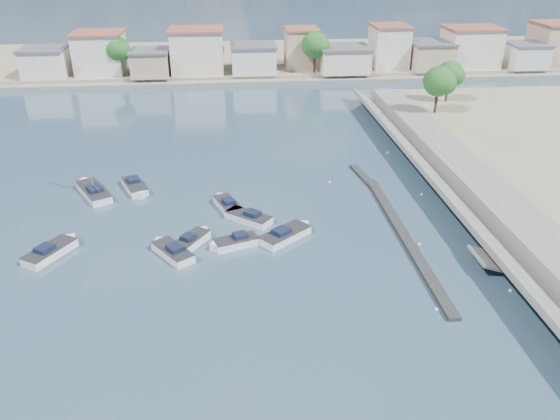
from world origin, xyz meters
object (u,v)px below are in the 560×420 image
motorboat_d (234,243)px  motorboat_e (52,251)px  motorboat_c (247,217)px  motorboat_h (287,234)px  motorboat_a (171,251)px  motorboat_b (193,240)px  motorboat_g (135,188)px  motorboat_f (227,205)px  sailboat (93,191)px

motorboat_d → motorboat_e: (-16.40, 0.14, 0.00)m
motorboat_c → motorboat_h: bearing=-46.3°
motorboat_d → motorboat_a: bearing=-170.1°
motorboat_b → motorboat_g: bearing=119.0°
motorboat_f → sailboat: bearing=162.0°
motorboat_d → motorboat_h: bearing=12.6°
motorboat_a → motorboat_g: size_ratio=0.90×
motorboat_f → sailboat: 15.65m
motorboat_a → motorboat_f: bearing=61.1°
motorboat_b → motorboat_e: size_ratio=0.82×
motorboat_b → motorboat_a: bearing=-134.7°
motorboat_f → motorboat_b: bearing=-113.9°
motorboat_f → motorboat_g: bearing=152.4°
motorboat_b → motorboat_f: same height
motorboat_c → motorboat_d: (-1.39, -5.06, -0.00)m
motorboat_c → sailboat: sailboat is taller
motorboat_d → motorboat_h: size_ratio=0.86×
motorboat_a → motorboat_h: same height
motorboat_e → motorboat_f: 17.74m
motorboat_c → motorboat_e: (-17.80, -4.91, -0.00)m
motorboat_b → motorboat_g: 14.52m
motorboat_b → motorboat_e: bearing=-176.8°
motorboat_f → motorboat_h: (5.71, -7.02, 0.00)m
motorboat_g → sailboat: sailboat is taller
motorboat_g → sailboat: size_ratio=0.60×
motorboat_a → motorboat_h: size_ratio=0.90×
motorboat_a → motorboat_c: (7.03, 6.04, 0.00)m
motorboat_a → motorboat_g: 15.44m
motorboat_h → sailboat: bearing=150.1°
motorboat_a → motorboat_h: 10.98m
motorboat_c → motorboat_a: bearing=-139.4°
motorboat_d → motorboat_g: 17.37m
motorboat_e → sailboat: bearing=85.8°
motorboat_b → motorboat_f: bearing=66.1°
motorboat_b → motorboat_f: (3.24, 7.32, 0.00)m
motorboat_c → sailboat: size_ratio=0.55×
motorboat_d → sailboat: 20.21m
motorboat_d → motorboat_g: (-10.88, 13.54, 0.00)m
motorboat_b → motorboat_d: bearing=-12.5°
motorboat_a → motorboat_e: 10.82m
motorboat_b → sailboat: 16.83m
motorboat_b → motorboat_c: 6.71m
motorboat_c → sailboat: 18.64m
motorboat_f → motorboat_g: same height
motorboat_c → motorboat_g: size_ratio=0.91×
motorboat_g → sailboat: (-4.60, -0.54, 0.03)m
motorboat_f → sailboat: sailboat is taller
motorboat_d → sailboat: bearing=140.0°
motorboat_f → motorboat_h: same height
motorboat_e → motorboat_h: bearing=2.7°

